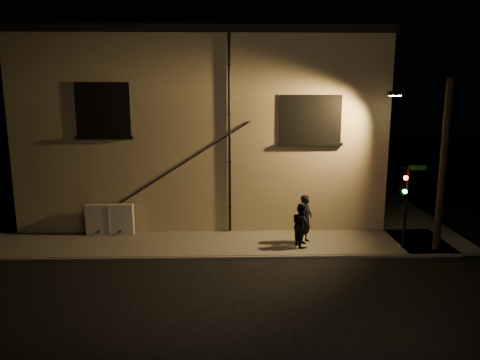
{
  "coord_description": "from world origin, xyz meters",
  "views": [
    {
      "loc": [
        -1.96,
        -16.62,
        6.43
      ],
      "look_at": [
        -1.4,
        1.8,
        2.64
      ],
      "focal_mm": 35.0,
      "sensor_mm": 36.0,
      "label": 1
    }
  ],
  "objects_px": {
    "traffic_signal": "(403,194)",
    "streetlamp_pole": "(439,161)",
    "pedestrian_b": "(301,225)",
    "pedestrian_a": "(306,219)",
    "utility_cabinet": "(110,219)"
  },
  "relations": [
    {
      "from": "pedestrian_a",
      "to": "traffic_signal",
      "type": "xyz_separation_m",
      "value": [
        3.55,
        -0.83,
        1.22
      ]
    },
    {
      "from": "streetlamp_pole",
      "to": "pedestrian_b",
      "type": "bearing_deg",
      "value": 175.3
    },
    {
      "from": "pedestrian_a",
      "to": "traffic_signal",
      "type": "bearing_deg",
      "value": -72.59
    },
    {
      "from": "pedestrian_b",
      "to": "streetlamp_pole",
      "type": "distance_m",
      "value": 5.74
    },
    {
      "from": "pedestrian_a",
      "to": "traffic_signal",
      "type": "height_order",
      "value": "traffic_signal"
    },
    {
      "from": "pedestrian_b",
      "to": "traffic_signal",
      "type": "xyz_separation_m",
      "value": [
        3.81,
        -0.38,
        1.33
      ]
    },
    {
      "from": "utility_cabinet",
      "to": "traffic_signal",
      "type": "xyz_separation_m",
      "value": [
        11.72,
        -2.12,
        1.54
      ]
    },
    {
      "from": "traffic_signal",
      "to": "streetlamp_pole",
      "type": "height_order",
      "value": "streetlamp_pole"
    },
    {
      "from": "pedestrian_a",
      "to": "pedestrian_b",
      "type": "height_order",
      "value": "pedestrian_a"
    },
    {
      "from": "utility_cabinet",
      "to": "streetlamp_pole",
      "type": "xyz_separation_m",
      "value": [
        13.01,
        -2.16,
        2.8
      ]
    },
    {
      "from": "pedestrian_b",
      "to": "pedestrian_a",
      "type": "bearing_deg",
      "value": -44.44
    },
    {
      "from": "streetlamp_pole",
      "to": "traffic_signal",
      "type": "bearing_deg",
      "value": 178.24
    },
    {
      "from": "utility_cabinet",
      "to": "pedestrian_a",
      "type": "bearing_deg",
      "value": -8.95
    },
    {
      "from": "utility_cabinet",
      "to": "pedestrian_b",
      "type": "xyz_separation_m",
      "value": [
        7.91,
        -1.74,
        0.21
      ]
    },
    {
      "from": "traffic_signal",
      "to": "utility_cabinet",
      "type": "bearing_deg",
      "value": 169.76
    }
  ]
}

